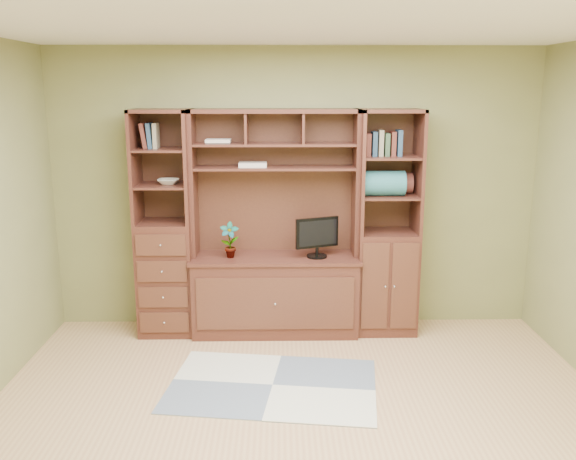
{
  "coord_description": "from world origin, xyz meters",
  "views": [
    {
      "loc": [
        -0.16,
        -3.63,
        2.22
      ],
      "look_at": [
        -0.08,
        1.2,
        1.1
      ],
      "focal_mm": 38.0,
      "sensor_mm": 36.0,
      "label": 1
    }
  ],
  "objects_px": {
    "left_tower": "(165,224)",
    "right_tower": "(387,223)",
    "monitor": "(317,230)",
    "center_hutch": "(275,225)"
  },
  "relations": [
    {
      "from": "monitor",
      "to": "center_hutch",
      "type": "bearing_deg",
      "value": 153.3
    },
    {
      "from": "right_tower",
      "to": "monitor",
      "type": "xyz_separation_m",
      "value": [
        -0.65,
        -0.07,
        -0.04
      ]
    },
    {
      "from": "center_hutch",
      "to": "monitor",
      "type": "distance_m",
      "value": 0.38
    },
    {
      "from": "right_tower",
      "to": "monitor",
      "type": "relative_size",
      "value": 4.07
    },
    {
      "from": "left_tower",
      "to": "monitor",
      "type": "bearing_deg",
      "value": -3.11
    },
    {
      "from": "left_tower",
      "to": "right_tower",
      "type": "relative_size",
      "value": 1.0
    },
    {
      "from": "center_hutch",
      "to": "right_tower",
      "type": "relative_size",
      "value": 1.0
    },
    {
      "from": "center_hutch",
      "to": "left_tower",
      "type": "relative_size",
      "value": 1.0
    },
    {
      "from": "left_tower",
      "to": "right_tower",
      "type": "height_order",
      "value": "same"
    },
    {
      "from": "center_hutch",
      "to": "left_tower",
      "type": "bearing_deg",
      "value": 177.71
    }
  ]
}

